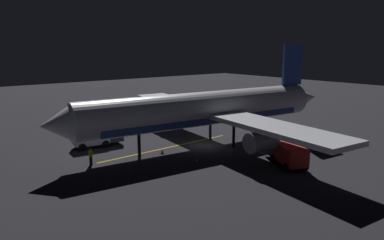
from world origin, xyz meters
The scene contains 8 objects.
ground_plane centered at (0.00, 0.00, -0.10)m, with size 180.00×180.00×0.20m, color #27272C.
apron_guide_stripe centered at (2.11, 4.00, 0.00)m, with size 0.24×18.68×0.01m, color gold.
airliner centered at (-0.07, -0.62, 4.47)m, with size 37.69×39.24×12.52m.
baggage_truck centered at (7.96, 10.62, 1.18)m, with size 2.72×6.00×2.25m.
catering_truck centered at (-10.73, -1.91, 1.18)m, with size 6.34×4.48×2.23m.
ground_crew_worker centered at (1.89, 13.97, 0.89)m, with size 0.40×0.40×1.74m.
traffic_cone_near_left centered at (-4.42, 4.90, 0.25)m, with size 0.50×0.50×0.55m.
traffic_cone_near_right centered at (0.40, 6.05, 0.25)m, with size 0.50×0.50×0.55m.
Camera 1 is at (-32.00, 27.73, 11.96)m, focal length 33.04 mm.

